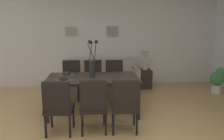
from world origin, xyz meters
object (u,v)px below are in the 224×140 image
(potted_plant, at_px, (218,79))
(framed_picture_left, at_px, (71,32))
(bowl_near_right, at_px, (66,73))
(centerpiece_vase, at_px, (92,63))
(dining_chair_mid_right, at_px, (114,78))
(dining_chair_far_left, at_px, (93,104))
(dining_chair_far_right, at_px, (93,78))
(dining_table, at_px, (93,81))
(dining_chair_near_left, at_px, (58,105))
(side_table, at_px, (145,79))
(sofa, at_px, (102,79))
(dining_chair_mid_left, at_px, (125,103))
(framed_picture_center, at_px, (112,31))
(bowl_near_left, at_px, (64,78))
(dining_chair_near_right, at_px, (71,78))
(table_lamp, at_px, (145,57))

(potted_plant, bearing_deg, framed_picture_left, 163.87)
(bowl_near_right, bearing_deg, framed_picture_left, 91.38)
(centerpiece_vase, relative_size, potted_plant, 1.10)
(dining_chair_mid_right, bearing_deg, centerpiece_vase, -120.72)
(dining_chair_far_left, distance_m, dining_chair_far_right, 1.82)
(dining_chair_far_right, distance_m, centerpiece_vase, 1.05)
(dining_table, distance_m, dining_chair_near_left, 1.07)
(framed_picture_left, distance_m, potted_plant, 4.16)
(dining_chair_near_left, relative_size, dining_chair_far_right, 1.00)
(side_table, bearing_deg, framed_picture_left, 167.58)
(sofa, bearing_deg, dining_chair_mid_right, -71.97)
(dining_chair_mid_left, relative_size, framed_picture_center, 2.54)
(dining_chair_mid_left, height_order, centerpiece_vase, centerpiece_vase)
(bowl_near_left, height_order, sofa, bowl_near_left)
(bowl_near_right, distance_m, side_table, 2.54)
(dining_chair_near_right, distance_m, side_table, 2.14)
(dining_table, height_order, dining_chair_near_left, dining_chair_near_left)
(dining_chair_near_left, height_order, framed_picture_center, framed_picture_center)
(framed_picture_center, bearing_deg, bowl_near_right, -120.27)
(dining_chair_far_right, bearing_deg, bowl_near_left, -115.94)
(dining_chair_far_left, bearing_deg, dining_chair_mid_left, -2.57)
(bowl_near_left, relative_size, framed_picture_left, 0.50)
(dining_chair_far_left, height_order, table_lamp, table_lamp)
(dining_chair_near_right, xyz_separation_m, dining_chair_far_left, (0.52, -1.82, 0.00))
(dining_chair_near_left, bearing_deg, dining_chair_mid_right, 58.98)
(bowl_near_left, height_order, framed_picture_left, framed_picture_left)
(centerpiece_vase, bearing_deg, bowl_near_right, 157.78)
(centerpiece_vase, xyz_separation_m, framed_picture_left, (-0.59, 2.15, 0.55))
(framed_picture_left, bearing_deg, dining_chair_far_right, -63.88)
(dining_table, distance_m, dining_chair_mid_right, 1.04)
(dining_chair_far_right, xyz_separation_m, potted_plant, (3.22, 0.12, -0.14))
(dining_chair_mid_right, xyz_separation_m, potted_plant, (2.72, 0.17, -0.14))
(bowl_near_left, bearing_deg, bowl_near_right, 90.00)
(dining_chair_near_left, bearing_deg, dining_chair_far_right, 72.73)
(dining_chair_mid_left, bearing_deg, centerpiece_vase, 119.29)
(dining_chair_near_left, distance_m, framed_picture_center, 3.43)
(dining_chair_far_right, height_order, dining_chair_mid_left, same)
(dining_chair_mid_left, distance_m, framed_picture_left, 3.43)
(centerpiece_vase, xyz_separation_m, potted_plant, (3.24, 1.04, -0.65))
(dining_chair_near_right, relative_size, dining_chair_far_left, 1.00)
(dining_chair_mid_left, bearing_deg, side_table, 70.18)
(dining_chair_near_left, distance_m, potted_plant, 4.27)
(dining_chair_far_left, distance_m, framed_picture_center, 3.28)
(dining_chair_near_left, height_order, potted_plant, dining_chair_near_left)
(framed_picture_left, bearing_deg, dining_chair_near_right, -86.59)
(dining_chair_mid_right, xyz_separation_m, bowl_near_right, (-1.06, -0.66, 0.27))
(dining_chair_mid_right, height_order, sofa, dining_chair_mid_right)
(centerpiece_vase, bearing_deg, framed_picture_left, 105.28)
(table_lamp, xyz_separation_m, framed_picture_left, (-2.05, 0.45, 0.68))
(dining_chair_near_left, xyz_separation_m, dining_chair_mid_left, (1.07, -0.01, 0.00))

